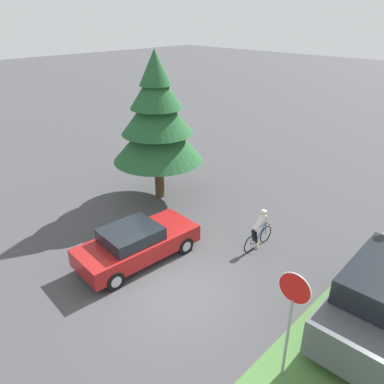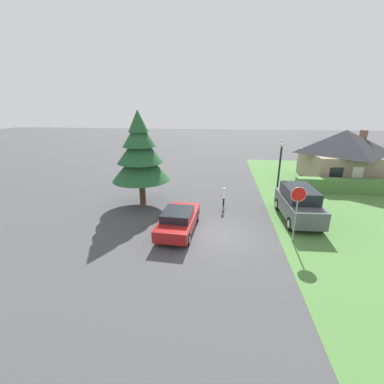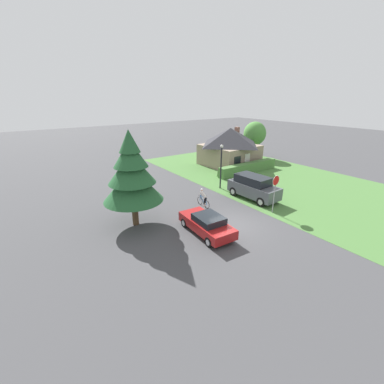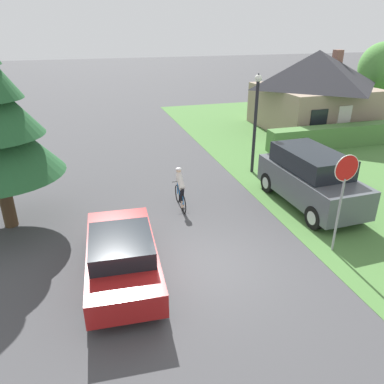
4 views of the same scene
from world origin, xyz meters
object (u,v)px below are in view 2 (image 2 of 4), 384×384
object	(u,v)px
cyclist	(224,199)
street_lamp	(280,166)
stop_sign	(297,203)
conifer_tall_near	(140,154)
sedan_left_lane	(179,220)
parked_suv_right	(299,204)
cottage_house	(343,155)

from	to	relation	value
cyclist	street_lamp	world-z (taller)	street_lamp
stop_sign	conifer_tall_near	bearing A→B (deg)	-26.77
sedan_left_lane	street_lamp	distance (m)	9.40
cyclist	street_lamp	bearing A→B (deg)	-56.65
parked_suv_right	stop_sign	world-z (taller)	stop_sign
cyclist	parked_suv_right	world-z (taller)	parked_suv_right
cottage_house	stop_sign	xyz separation A→B (m)	(-7.55, -13.14, -0.31)
sedan_left_lane	cyclist	bearing A→B (deg)	-31.34
cyclist	parked_suv_right	xyz separation A→B (m)	(4.70, -1.16, 0.35)
cottage_house	stop_sign	distance (m)	15.16
cottage_house	street_lamp	bearing A→B (deg)	-140.95
cyclist	conifer_tall_near	size ratio (longest dim) A/B	0.25
parked_suv_right	conifer_tall_near	distance (m)	11.06
cottage_house	stop_sign	bearing A→B (deg)	-122.73
stop_sign	street_lamp	bearing A→B (deg)	-95.63
cottage_house	parked_suv_right	bearing A→B (deg)	-125.68
cottage_house	cyclist	size ratio (longest dim) A/B	4.27
cottage_house	cyclist	xyz separation A→B (m)	(-11.26, -9.00, -1.78)
parked_suv_right	stop_sign	size ratio (longest dim) A/B	1.54
cyclist	parked_suv_right	distance (m)	4.86
parked_suv_right	conifer_tall_near	size ratio (longest dim) A/B	0.70
street_lamp	conifer_tall_near	distance (m)	10.37
parked_suv_right	street_lamp	distance (m)	4.11
cottage_house	sedan_left_lane	bearing A→B (deg)	-140.27
cyclist	stop_sign	xyz separation A→B (m)	(3.71, -4.14, 1.47)
parked_suv_right	street_lamp	xyz separation A→B (m)	(-0.59, 3.75, 1.57)
sedan_left_lane	street_lamp	world-z (taller)	street_lamp
conifer_tall_near	sedan_left_lane	bearing A→B (deg)	-49.90
cottage_house	parked_suv_right	world-z (taller)	cottage_house
street_lamp	stop_sign	bearing A→B (deg)	-93.44
sedan_left_lane	parked_suv_right	size ratio (longest dim) A/B	0.95
street_lamp	cottage_house	bearing A→B (deg)	41.89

